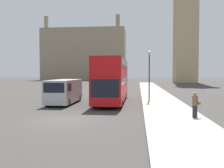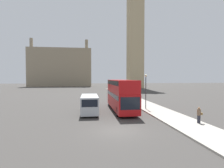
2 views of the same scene
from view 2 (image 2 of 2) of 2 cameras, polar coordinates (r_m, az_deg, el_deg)
ground_plane at (r=15.63m, az=1.78°, el=-14.89°), size 300.00×300.00×0.00m
sidewalk_strip at (r=18.05m, az=24.63°, el=-12.51°), size 3.87×120.00×0.15m
clock_tower at (r=87.65m, az=7.60°, el=20.86°), size 7.27×7.44×64.70m
building_block_distant at (r=105.89m, az=-16.23°, el=5.11°), size 34.39×13.81×26.04m
red_double_decker_bus at (r=24.78m, az=2.89°, el=-3.03°), size 2.54×11.43×4.28m
white_van at (r=22.67m, az=-7.35°, el=-6.45°), size 2.14×5.90×2.29m
pedestrian at (r=19.18m, az=26.52°, el=-9.07°), size 0.51×0.35×1.57m
street_lamp at (r=25.49m, az=10.98°, el=-0.53°), size 0.36×0.36×4.94m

